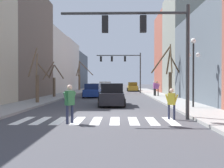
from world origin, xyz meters
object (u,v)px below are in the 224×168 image
pedestrian_waiting_at_curb (154,87)px  street_tree_left_far (37,81)px  pedestrian_near_right_corner (157,87)px  car_parked_left_near (92,91)px  traffic_signal_near (150,36)px  pedestrian_on_left_sidewalk (172,101)px  car_driving_toward_lane (132,87)px  traffic_signal_far (124,63)px  car_parked_right_far (105,87)px  pedestrian_on_right_sidewalk (70,101)px  street_lamp_right_corner (193,59)px  car_driving_away_lane (97,89)px  street_tree_right_mid (80,76)px  car_parked_left_mid (112,95)px  street_tree_left_mid (169,73)px  street_tree_right_near (54,82)px

pedestrian_waiting_at_curb → street_tree_left_far: 15.08m
pedestrian_near_right_corner → car_parked_left_near: bearing=-166.8°
traffic_signal_near → pedestrian_on_left_sidewalk: size_ratio=4.13×
traffic_signal_near → car_driving_toward_lane: traffic_signal_near is taller
traffic_signal_far → car_driving_toward_lane: bearing=75.7°
pedestrian_on_left_sidewalk → car_parked_left_near: bearing=-46.5°
car_parked_right_far → street_tree_left_far: 21.92m
pedestrian_on_right_sidewalk → pedestrian_on_left_sidewalk: bearing=-39.2°
street_lamp_right_corner → pedestrian_on_left_sidewalk: 5.96m
street_tree_left_far → car_driving_away_lane: bearing=75.9°
car_driving_away_lane → car_driving_toward_lane: bearing=154.7°
traffic_signal_far → street_tree_right_mid: (-8.22, 8.49, -1.97)m
traffic_signal_near → street_tree_right_mid: (-8.90, 36.59, -1.43)m
pedestrian_waiting_at_curb → street_lamp_right_corner: bearing=2.0°
traffic_signal_far → pedestrian_on_right_sidewalk: 29.81m
car_parked_left_mid → car_driving_toward_lane: car_parked_left_mid is taller
traffic_signal_near → pedestrian_on_left_sidewalk: (1.11, 0.02, -3.24)m
street_tree_right_mid → street_tree_left_far: bearing=-88.7°
car_parked_left_near → car_driving_toward_lane: bearing=162.3°
car_driving_away_lane → pedestrian_on_left_sidewalk: bearing=13.6°
street_tree_right_mid → pedestrian_near_right_corner: bearing=-57.9°
car_driving_away_lane → pedestrian_waiting_at_curb: 8.64m
traffic_signal_near → street_tree_left_mid: (3.91, 15.29, -1.44)m
traffic_signal_far → street_lamp_right_corner: size_ratio=1.49×
pedestrian_waiting_at_curb → traffic_signal_far: bearing=-161.7°
traffic_signal_near → street_tree_right_mid: street_tree_right_mid is taller
street_lamp_right_corner → car_parked_left_near: street_lamp_right_corner is taller
car_parked_left_near → street_tree_left_far: size_ratio=0.92×
traffic_signal_near → street_tree_left_mid: street_tree_left_mid is taller
pedestrian_on_right_sidewalk → pedestrian_near_right_corner: (6.74, 19.03, 0.14)m
car_driving_away_lane → pedestrian_waiting_at_curb: (7.25, -4.68, 0.45)m
car_parked_left_mid → street_tree_left_mid: (5.95, 7.93, 1.91)m
traffic_signal_near → pedestrian_near_right_corner: 18.20m
traffic_signal_near → car_parked_left_near: traffic_signal_near is taller
car_driving_away_lane → pedestrian_waiting_at_curb: bearing=57.1°
car_driving_away_lane → pedestrian_on_left_sidewalk: (5.59, -23.10, 0.18)m
pedestrian_waiting_at_curb → street_tree_right_mid: size_ratio=0.32×
car_parked_left_mid → pedestrian_waiting_at_curb: pedestrian_waiting_at_curb is taller
street_tree_left_far → pedestrian_waiting_at_curb: bearing=43.0°
car_driving_away_lane → street_tree_left_far: bearing=-14.1°
pedestrian_waiting_at_curb → pedestrian_near_right_corner: size_ratio=1.01×
car_parked_right_far → car_driving_toward_lane: (4.72, 5.18, -0.06)m
car_parked_right_far → pedestrian_on_right_sidewalk: car_parked_right_far is taller
car_parked_left_mid → street_tree_left_far: 6.37m
pedestrian_waiting_at_curb → street_tree_left_far: street_tree_left_far is taller
car_driving_away_lane → street_tree_right_near: size_ratio=1.13×
pedestrian_near_right_corner → street_tree_left_far: (-11.21, -9.54, 0.76)m
traffic_signal_far → street_tree_left_mid: bearing=-70.3°
car_parked_left_mid → pedestrian_waiting_at_curb: 12.08m
car_parked_right_far → traffic_signal_far: bearing=63.8°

